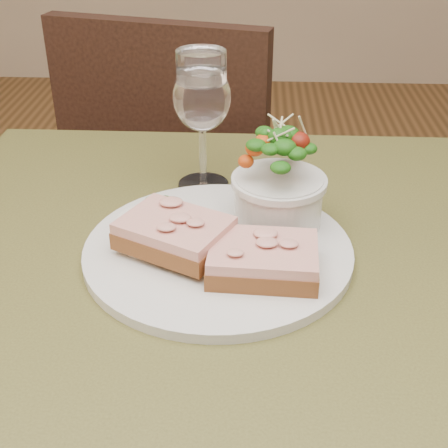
# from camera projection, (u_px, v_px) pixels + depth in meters

# --- Properties ---
(cafe_table) EXTENTS (0.80, 0.80, 0.75)m
(cafe_table) POSITION_uv_depth(u_px,v_px,m) (235.00, 343.00, 0.74)
(cafe_table) COLOR #403E1B
(cafe_table) RESTS_ON ground
(chair_far) EXTENTS (0.51, 0.51, 0.90)m
(chair_far) POSITION_uv_depth(u_px,v_px,m) (195.00, 258.00, 1.53)
(chair_far) COLOR black
(chair_far) RESTS_ON ground
(dinner_plate) EXTENTS (0.31, 0.31, 0.01)m
(dinner_plate) POSITION_uv_depth(u_px,v_px,m) (218.00, 250.00, 0.72)
(dinner_plate) COLOR silver
(dinner_plate) RESTS_ON cafe_table
(sandwich_front) EXTENTS (0.12, 0.09, 0.03)m
(sandwich_front) POSITION_uv_depth(u_px,v_px,m) (263.00, 259.00, 0.66)
(sandwich_front) COLOR #522E15
(sandwich_front) RESTS_ON dinner_plate
(sandwich_back) EXTENTS (0.14, 0.13, 0.03)m
(sandwich_back) POSITION_uv_depth(u_px,v_px,m) (175.00, 233.00, 0.69)
(sandwich_back) COLOR #522E15
(sandwich_back) RESTS_ON dinner_plate
(ramekin) EXTENTS (0.06, 0.06, 0.04)m
(ramekin) POSITION_uv_depth(u_px,v_px,m) (148.00, 230.00, 0.71)
(ramekin) COLOR silver
(ramekin) RESTS_ON dinner_plate
(salad_bowl) EXTENTS (0.10, 0.10, 0.13)m
(salad_bowl) POSITION_uv_depth(u_px,v_px,m) (279.00, 179.00, 0.73)
(salad_bowl) COLOR silver
(salad_bowl) RESTS_ON dinner_plate
(garnish) EXTENTS (0.05, 0.04, 0.02)m
(garnish) POSITION_uv_depth(u_px,v_px,m) (160.00, 207.00, 0.78)
(garnish) COLOR black
(garnish) RESTS_ON dinner_plate
(wine_glass) EXTENTS (0.08, 0.08, 0.18)m
(wine_glass) POSITION_uv_depth(u_px,v_px,m) (202.00, 101.00, 0.81)
(wine_glass) COLOR white
(wine_glass) RESTS_ON cafe_table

